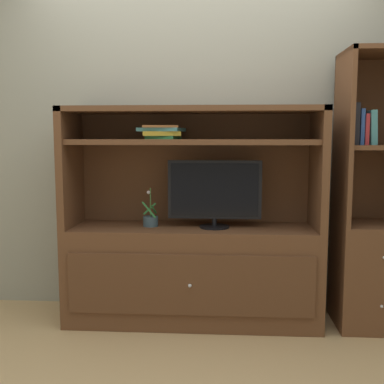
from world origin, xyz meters
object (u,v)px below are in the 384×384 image
magazine_stack (162,132)px  bookshelf_tall (373,239)px  upright_book_row (362,127)px  potted_plant (151,220)px  tv_monitor (215,192)px  media_console (193,252)px

magazine_stack → bookshelf_tall: bearing=0.3°
bookshelf_tall → upright_book_row: 0.77m
potted_plant → tv_monitor: bearing=-2.6°
potted_plant → upright_book_row: upright_book_row is taller
media_console → upright_book_row: size_ratio=6.39×
upright_book_row → tv_monitor: bearing=-178.7°
tv_monitor → potted_plant: bearing=177.4°
tv_monitor → upright_book_row: (0.97, 0.02, 0.45)m
upright_book_row → potted_plant: bearing=-179.9°
media_console → tv_monitor: size_ratio=2.74×
media_console → magazine_stack: media_console is taller
magazine_stack → bookshelf_tall: size_ratio=0.19×
media_console → upright_book_row: (1.13, -0.00, 0.88)m
potted_plant → bookshelf_tall: 1.54m
magazine_stack → bookshelf_tall: (1.45, 0.01, -0.73)m
potted_plant → upright_book_row: size_ratio=0.98×
magazine_stack → tv_monitor: bearing=-3.9°
potted_plant → bookshelf_tall: (1.53, 0.01, -0.11)m
media_console → tv_monitor: bearing=-10.0°
media_console → magazine_stack: bearing=-179.3°
media_console → bookshelf_tall: 1.24m
potted_plant → bookshelf_tall: bookshelf_tall is taller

